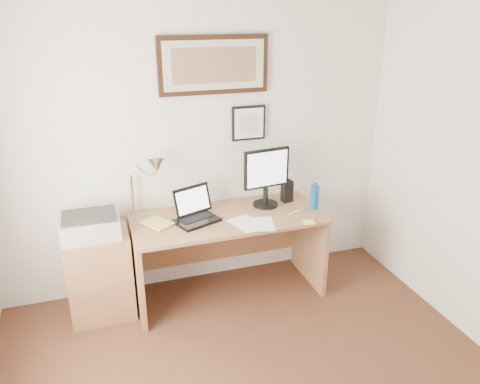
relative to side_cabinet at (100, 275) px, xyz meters
name	(u,v)px	position (x,y,z in m)	size (l,w,h in m)	color
wall_back	(198,149)	(0.92, 0.32, 0.89)	(3.50, 0.02, 2.50)	silver
side_cabinet	(100,275)	(0.00, 0.00, 0.00)	(0.50, 0.40, 0.73)	#91613C
water_bottle	(314,197)	(1.84, -0.11, 0.49)	(0.07, 0.07, 0.21)	#0B4C99
bottle_cap	(315,185)	(1.84, -0.11, 0.61)	(0.04, 0.04, 0.02)	#0B4C99
speaker	(287,191)	(1.67, 0.10, 0.48)	(0.09, 0.08, 0.20)	black
paper_sheet_a	(247,224)	(1.18, -0.23, 0.39)	(0.21, 0.30, 0.00)	white
paper_sheet_b	(262,224)	(1.29, -0.28, 0.39)	(0.19, 0.27, 0.00)	white
sticky_pad	(309,222)	(1.66, -0.37, 0.39)	(0.09, 0.09, 0.01)	#FFEA78
marker_pen	(295,212)	(1.64, -0.16, 0.39)	(0.02, 0.02, 0.14)	silver
book	(149,227)	(0.41, -0.07, 0.39)	(0.18, 0.25, 0.02)	#D2CF63
desk	(225,237)	(1.07, 0.04, 0.15)	(1.60, 0.70, 0.75)	#91613C
laptop	(195,213)	(0.80, -0.02, 0.44)	(0.40, 0.40, 0.26)	black
lcd_monitor	(266,175)	(1.46, 0.07, 0.68)	(0.42, 0.22, 0.52)	black
printer	(90,225)	(-0.03, -0.01, 0.45)	(0.44, 0.34, 0.18)	#A3A3A6
desk_lamp	(154,167)	(0.51, 0.13, 0.82)	(0.29, 0.27, 0.53)	silver
picture_large	(214,65)	(1.07, 0.29, 1.59)	(0.92, 0.04, 0.47)	black
picture_small	(249,123)	(1.37, 0.29, 1.09)	(0.30, 0.03, 0.30)	black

